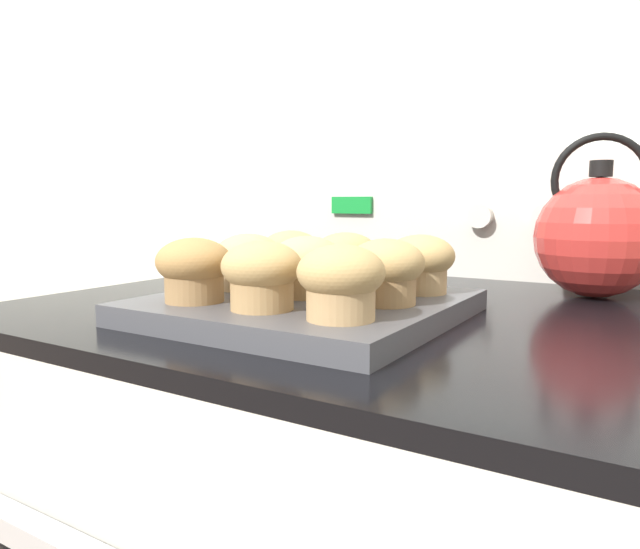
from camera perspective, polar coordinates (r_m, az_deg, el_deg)
The scene contains 13 objects.
wall_back at distance 1.04m, azimuth 13.82°, elevation 16.03°, with size 8.00×0.05×2.40m.
control_panel at distance 0.97m, azimuth 12.60°, elevation 5.84°, with size 0.72×0.07×0.20m.
muffin_pan at distance 0.60m, azimuth -0.95°, elevation -3.29°, with size 0.29×0.29×0.02m.
muffin_r0_c0 at distance 0.57m, azimuth -12.49°, elevation 0.59°, with size 0.07×0.07×0.06m.
muffin_r0_c1 at distance 0.52m, azimuth -5.84°, elevation 0.07°, with size 0.07×0.07×0.06m.
muffin_r0_c2 at distance 0.47m, azimuth 2.10°, elevation -0.62°, with size 0.07×0.07×0.06m.
muffin_r1_c0 at distance 0.64m, azimuth -7.19°, elevation 1.38°, with size 0.07×0.07×0.06m.
muffin_r1_c1 at distance 0.59m, azimuth -1.00°, elevation 0.93°, with size 0.07×0.07×0.06m.
muffin_r1_c2 at distance 0.55m, azimuth 6.62°, elevation 0.43°, with size 0.07×0.07×0.06m.
muffin_r2_c0 at distance 0.71m, azimuth -2.92°, elevation 1.96°, with size 0.07×0.07×0.06m.
muffin_r2_c1 at distance 0.66m, azimuth 2.77°, elevation 1.60°, with size 0.07×0.07×0.06m.
muffin_r2_c2 at distance 0.63m, azimuth 9.99°, elevation 1.19°, with size 0.07×0.07×0.06m.
tea_kettle at distance 0.80m, azimuth 26.08°, elevation 3.57°, with size 0.19×0.15×0.21m.
Camera 1 is at (0.32, -0.26, 1.04)m, focal length 32.00 mm.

